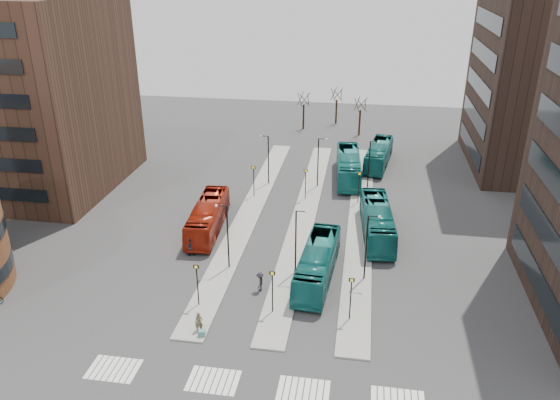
# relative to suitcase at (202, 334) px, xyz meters

# --- Properties ---
(island_left) EXTENTS (2.50, 45.00, 0.15)m
(island_left) POSITION_rel_suitcase_xyz_m (-0.98, 21.77, -0.22)
(island_left) COLOR gray
(island_left) RESTS_ON ground
(island_mid) EXTENTS (2.50, 45.00, 0.15)m
(island_mid) POSITION_rel_suitcase_xyz_m (5.02, 21.77, -0.22)
(island_mid) COLOR gray
(island_mid) RESTS_ON ground
(island_right) EXTENTS (2.50, 45.00, 0.15)m
(island_right) POSITION_rel_suitcase_xyz_m (11.02, 21.77, -0.22)
(island_right) COLOR gray
(island_right) RESTS_ON ground
(suitcase) EXTENTS (0.53, 0.45, 0.59)m
(suitcase) POSITION_rel_suitcase_xyz_m (0.00, 0.00, 0.00)
(suitcase) COLOR #1D26A0
(suitcase) RESTS_ON ground
(red_bus) EXTENTS (3.30, 11.08, 3.04)m
(red_bus) POSITION_rel_suitcase_xyz_m (-4.28, 16.73, 1.23)
(red_bus) COLOR maroon
(red_bus) RESTS_ON ground
(teal_bus_a) EXTENTS (3.34, 11.11, 3.05)m
(teal_bus_a) POSITION_rel_suitcase_xyz_m (7.59, 9.36, 1.23)
(teal_bus_a) COLOR #135F5E
(teal_bus_a) RESTS_ON ground
(teal_bus_b) EXTENTS (3.59, 11.99, 3.29)m
(teal_bus_b) POSITION_rel_suitcase_xyz_m (9.15, 33.23, 1.35)
(teal_bus_b) COLOR #166E6B
(teal_bus_b) RESTS_ON ground
(teal_bus_c) EXTENTS (3.65, 11.64, 3.19)m
(teal_bus_c) POSITION_rel_suitcase_xyz_m (12.66, 18.25, 1.30)
(teal_bus_c) COLOR #135F5D
(teal_bus_c) RESTS_ON ground
(teal_bus_d) EXTENTS (4.05, 11.05, 3.01)m
(teal_bus_d) POSITION_rel_suitcase_xyz_m (12.93, 38.64, 1.21)
(teal_bus_d) COLOR #156966
(teal_bus_d) RESTS_ON ground
(traveller) EXTENTS (0.70, 0.56, 1.67)m
(traveller) POSITION_rel_suitcase_xyz_m (-0.37, 0.60, 0.54)
(traveller) COLOR brown
(traveller) RESTS_ON ground
(commuter_a) EXTENTS (1.00, 0.85, 1.79)m
(commuter_a) POSITION_rel_suitcase_xyz_m (-4.53, 11.50, 0.60)
(commuter_a) COLOR black
(commuter_a) RESTS_ON ground
(commuter_b) EXTENTS (0.61, 1.10, 1.78)m
(commuter_b) POSITION_rel_suitcase_xyz_m (5.91, 7.67, 0.60)
(commuter_b) COLOR black
(commuter_b) RESTS_ON ground
(commuter_c) EXTENTS (0.69, 1.13, 1.71)m
(commuter_c) POSITION_rel_suitcase_xyz_m (3.05, 6.73, 0.56)
(commuter_c) COLOR black
(commuter_c) RESTS_ON ground
(crosswalk_stripes) EXTENTS (22.35, 2.40, 0.01)m
(crosswalk_stripes) POSITION_rel_suitcase_xyz_m (4.77, -4.23, -0.29)
(crosswalk_stripes) COLOR silver
(crosswalk_stripes) RESTS_ON ground
(office_block) EXTENTS (25.00, 20.12, 22.00)m
(office_block) POSITION_rel_suitcase_xyz_m (-30.98, 25.75, 10.71)
(office_block) COLOR #432A1F
(office_block) RESTS_ON ground
(sign_poles) EXTENTS (12.45, 22.12, 3.65)m
(sign_poles) POSITION_rel_suitcase_xyz_m (4.62, 14.77, 2.11)
(sign_poles) COLOR black
(sign_poles) RESTS_ON ground
(lamp_posts) EXTENTS (14.04, 20.24, 6.12)m
(lamp_posts) POSITION_rel_suitcase_xyz_m (5.66, 19.77, 3.28)
(lamp_posts) COLOR black
(lamp_posts) RESTS_ON ground
(bare_trees) EXTENTS (10.97, 8.14, 5.90)m
(bare_trees) POSITION_rel_suitcase_xyz_m (5.69, 54.43, 2.43)
(bare_trees) COLOR black
(bare_trees) RESTS_ON ground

